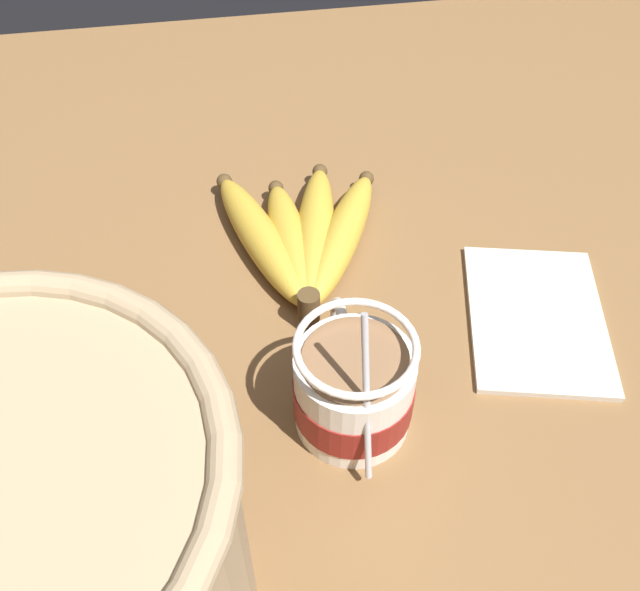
% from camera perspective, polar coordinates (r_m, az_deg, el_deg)
% --- Properties ---
extents(table, '(1.31, 1.31, 0.04)m').
position_cam_1_polar(table, '(0.63, -1.85, -7.46)').
color(table, brown).
rests_on(table, ground).
extents(coffee_mug, '(0.15, 0.09, 0.15)m').
position_cam_1_polar(coffee_mug, '(0.55, 2.68, -7.40)').
color(coffee_mug, white).
rests_on(coffee_mug, table).
extents(banana_bunch, '(0.22, 0.18, 0.04)m').
position_cam_1_polar(banana_bunch, '(0.70, -1.49, 4.74)').
color(banana_bunch, '#4C381E').
rests_on(banana_bunch, table).
extents(woven_basket, '(0.27, 0.27, 0.20)m').
position_cam_1_polar(woven_basket, '(0.45, -23.15, -18.59)').
color(woven_basket, tan).
rests_on(woven_basket, table).
extents(napkin, '(0.20, 0.16, 0.01)m').
position_cam_1_polar(napkin, '(0.68, 16.93, -1.71)').
color(napkin, beige).
rests_on(napkin, table).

